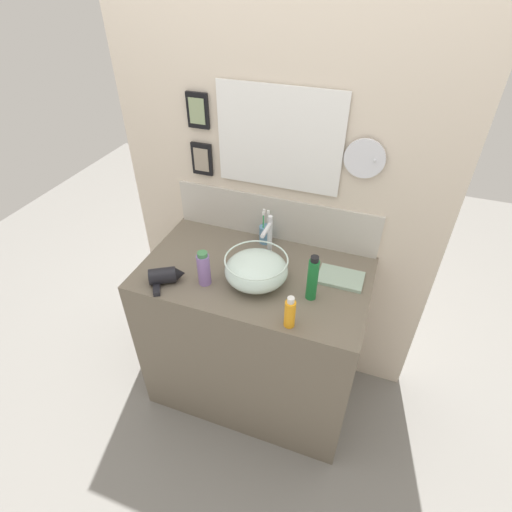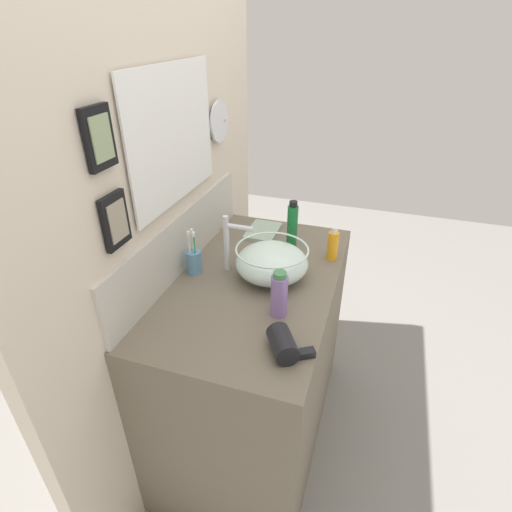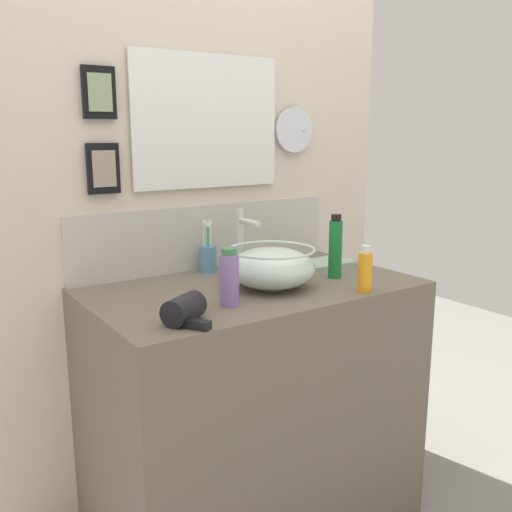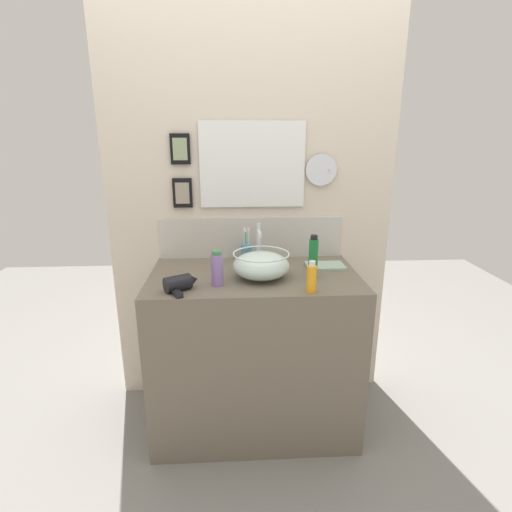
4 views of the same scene
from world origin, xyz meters
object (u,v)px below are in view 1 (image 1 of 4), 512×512
object	(u,v)px
soap_dispenser	(313,279)
spray_bottle	(204,269)
hand_towel	(341,278)
glass_bowl_sink	(256,270)
faucet	(269,236)
shampoo_bottle	(290,313)
hair_drier	(166,276)
toothbrush_cup	(265,234)

from	to	relation	value
soap_dispenser	spray_bottle	size ratio (longest dim) A/B	1.30
hand_towel	glass_bowl_sink	bearing A→B (deg)	-157.77
faucet	shampoo_bottle	distance (m)	0.45
hair_drier	spray_bottle	distance (m)	0.19
shampoo_bottle	soap_dispenser	world-z (taller)	soap_dispenser
faucet	soap_dispenser	xyz separation A→B (m)	(0.26, -0.19, -0.03)
hand_towel	hair_drier	bearing A→B (deg)	-158.49
shampoo_bottle	spray_bottle	xyz separation A→B (m)	(-0.44, 0.12, 0.01)
faucet	toothbrush_cup	bearing A→B (deg)	115.31
spray_bottle	hand_towel	world-z (taller)	spray_bottle
shampoo_bottle	soap_dispenser	bearing A→B (deg)	77.23
faucet	hair_drier	bearing A→B (deg)	-140.19
spray_bottle	hand_towel	distance (m)	0.64
faucet	hair_drier	size ratio (longest dim) A/B	1.31
faucet	toothbrush_cup	distance (m)	0.17
glass_bowl_sink	hand_towel	size ratio (longest dim) A/B	1.39
shampoo_bottle	hair_drier	bearing A→B (deg)	174.31
shampoo_bottle	toothbrush_cup	bearing A→B (deg)	118.59
glass_bowl_sink	hair_drier	xyz separation A→B (m)	(-0.39, -0.15, -0.03)
faucet	hair_drier	world-z (taller)	faucet
toothbrush_cup	spray_bottle	bearing A→B (deg)	-111.22
hair_drier	hand_towel	xyz separation A→B (m)	(0.76, 0.30, -0.03)
shampoo_bottle	spray_bottle	bearing A→B (deg)	164.84
hair_drier	hand_towel	distance (m)	0.81
glass_bowl_sink	hair_drier	distance (m)	0.42
hair_drier	soap_dispenser	size ratio (longest dim) A/B	0.82
spray_bottle	soap_dispenser	bearing A→B (deg)	8.50
toothbrush_cup	faucet	bearing A→B (deg)	-64.69
toothbrush_cup	spray_bottle	xyz separation A→B (m)	(-0.16, -0.40, 0.03)
faucet	hand_towel	world-z (taller)	faucet
faucet	soap_dispenser	world-z (taller)	faucet
shampoo_bottle	hand_towel	distance (m)	0.39
hair_drier	toothbrush_cup	world-z (taller)	toothbrush_cup
shampoo_bottle	spray_bottle	size ratio (longest dim) A/B	0.88
toothbrush_cup	soap_dispenser	bearing A→B (deg)	-45.20
glass_bowl_sink	faucet	distance (m)	0.19
shampoo_bottle	soap_dispenser	size ratio (longest dim) A/B	0.67
faucet	soap_dispenser	distance (m)	0.33
glass_bowl_sink	spray_bottle	distance (m)	0.24
shampoo_bottle	soap_dispenser	distance (m)	0.20
glass_bowl_sink	hand_towel	world-z (taller)	glass_bowl_sink
hair_drier	shampoo_bottle	distance (m)	0.61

